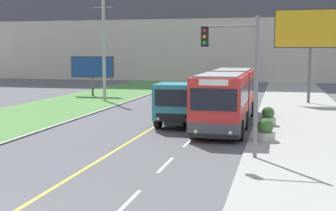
{
  "coord_description": "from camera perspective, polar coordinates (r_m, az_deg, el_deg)",
  "views": [
    {
      "loc": [
        6.87,
        -9.14,
        4.32
      ],
      "look_at": [
        1.1,
        15.14,
        1.4
      ],
      "focal_mm": 50.0,
      "sensor_mm": 36.0,
      "label": 1
    }
  ],
  "objects": [
    {
      "name": "planter_round_second",
      "position": [
        27.46,
        12.1,
        -1.38
      ],
      "size": [
        0.9,
        0.9,
        1.06
      ],
      "color": "#B7B2A8",
      "rests_on": "sidewalk_right"
    },
    {
      "name": "billboard_large",
      "position": [
        39.78,
        17.0,
        8.61
      ],
      "size": [
        5.75,
        0.24,
        7.66
      ],
      "color": "#59595B",
      "rests_on": "ground_plane"
    },
    {
      "name": "dump_truck",
      "position": [
        26.89,
        1.61,
        0.16
      ],
      "size": [
        2.46,
        6.75,
        2.52
      ],
      "color": "black",
      "rests_on": "ground_plane"
    },
    {
      "name": "planter_round_near",
      "position": [
        22.7,
        11.76,
        -3.06
      ],
      "size": [
        0.95,
        0.95,
        1.05
      ],
      "color": "#B7B2A8",
      "rests_on": "sidewalk_right"
    },
    {
      "name": "billboard_small",
      "position": [
        45.36,
        -9.22,
        4.53
      ],
      "size": [
        4.29,
        0.24,
        3.8
      ],
      "color": "#59595B",
      "rests_on": "ground_plane"
    },
    {
      "name": "utility_pole_far",
      "position": [
        40.65,
        -7.83,
        6.98
      ],
      "size": [
        1.8,
        0.28,
        9.05
      ],
      "color": "#9E9E99",
      "rests_on": "ground_plane"
    },
    {
      "name": "city_bus",
      "position": [
        27.58,
        7.25,
        0.95
      ],
      "size": [
        2.62,
        12.2,
        3.14
      ],
      "color": "red",
      "rests_on": "ground_plane"
    },
    {
      "name": "traffic_light_mast",
      "position": [
        18.74,
        8.71,
        4.48
      ],
      "size": [
        2.28,
        0.32,
        5.68
      ],
      "color": "slate",
      "rests_on": "ground_plane"
    }
  ]
}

